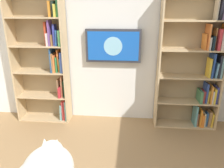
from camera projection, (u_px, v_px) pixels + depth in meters
name	position (u px, v px, depth m)	size (l,w,h in m)	color
wall_back	(114.00, 38.00, 3.24)	(4.52, 0.06, 2.70)	silver
bookshelf_left	(198.00, 64.00, 3.08)	(0.94, 0.28, 2.03)	tan
bookshelf_right	(46.00, 59.00, 3.27)	(0.85, 0.28, 2.08)	tan
wall_mounted_tv	(113.00, 46.00, 3.19)	(0.85, 0.07, 0.51)	#333338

